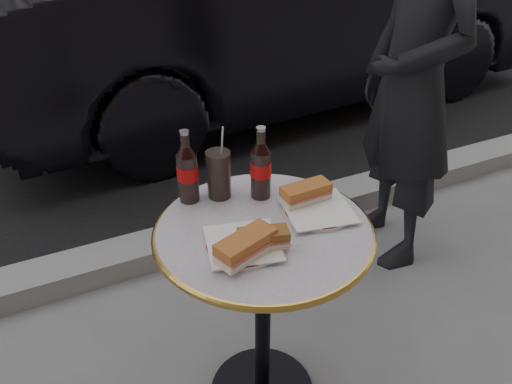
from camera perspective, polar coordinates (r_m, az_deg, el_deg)
name	(u,v)px	position (r m, az deg, el deg)	size (l,w,h in m)	color
asphalt_road	(66,44)	(6.22, -20.93, 15.52)	(40.00, 8.00, 0.00)	black
curb	(181,243)	(2.48, -8.58, -5.75)	(40.00, 0.20, 0.12)	gray
bistro_table	(263,321)	(1.64, 0.78, -14.48)	(0.62, 0.62, 0.73)	#BAB2C4
plate_left	(243,245)	(1.32, -1.52, -6.11)	(0.20, 0.20, 0.01)	silver
plate_right	(318,211)	(1.46, 7.07, -2.19)	(0.20, 0.20, 0.01)	silver
sandwich_left_a	(246,247)	(1.26, -1.17, -6.30)	(0.16, 0.08, 0.06)	#B2602D
sandwich_left_b	(263,239)	(1.29, 0.85, -5.41)	(0.13, 0.06, 0.05)	brown
sandwich_right	(306,194)	(1.48, 5.70, -0.20)	(0.15, 0.07, 0.05)	#B2652D
cola_bottle_left	(187,166)	(1.47, -7.88, 2.92)	(0.06, 0.06, 0.23)	black
cola_bottle_right	(261,163)	(1.47, 0.55, 3.37)	(0.06, 0.06, 0.23)	black
cola_glass	(219,174)	(1.49, -4.28, 2.03)	(0.07, 0.07, 0.15)	black
parked_car	(282,11)	(4.02, 3.04, 19.99)	(4.40, 1.53, 1.45)	black
pedestrian	(413,85)	(2.22, 17.53, 11.62)	(0.61, 0.40, 1.67)	black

